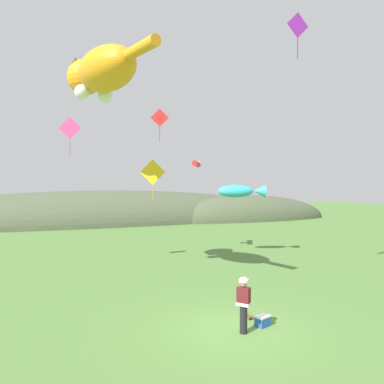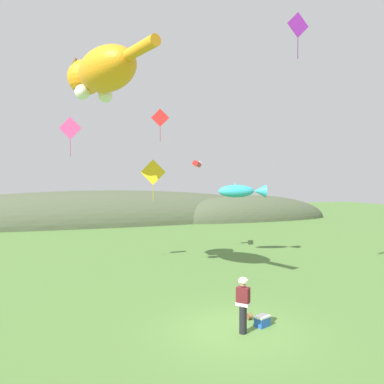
# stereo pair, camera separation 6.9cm
# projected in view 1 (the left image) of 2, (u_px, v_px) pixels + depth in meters

# --- Properties ---
(ground_plane) EXTENTS (120.00, 120.00, 0.00)m
(ground_plane) POSITION_uv_depth(u_px,v_px,m) (236.00, 330.00, 12.17)
(ground_plane) COLOR #517A38
(distant_hill_ridge) EXTENTS (54.86, 11.32, 7.58)m
(distant_hill_ridge) POSITION_uv_depth(u_px,v_px,m) (132.00, 222.00, 44.22)
(distant_hill_ridge) COLOR #4C563D
(distant_hill_ridge) RESTS_ON ground
(festival_attendant) EXTENTS (0.46, 0.49, 1.77)m
(festival_attendant) POSITION_uv_depth(u_px,v_px,m) (244.00, 304.00, 11.87)
(festival_attendant) COLOR black
(festival_attendant) RESTS_ON ground
(kite_spool) EXTENTS (0.14, 0.23, 0.23)m
(kite_spool) POSITION_uv_depth(u_px,v_px,m) (250.00, 316.00, 13.08)
(kite_spool) COLOR olive
(kite_spool) RESTS_ON ground
(picnic_cooler) EXTENTS (0.57, 0.47, 0.36)m
(picnic_cooler) POSITION_uv_depth(u_px,v_px,m) (263.00, 321.00, 12.47)
(picnic_cooler) COLOR blue
(picnic_cooler) RESTS_ON ground
(kite_giant_cat) EXTENTS (3.12, 7.06, 2.21)m
(kite_giant_cat) POSITION_uv_depth(u_px,v_px,m) (101.00, 72.00, 16.66)
(kite_giant_cat) COLOR orange
(kite_fish_windsock) EXTENTS (3.22, 1.75, 0.96)m
(kite_fish_windsock) POSITION_uv_depth(u_px,v_px,m) (241.00, 191.00, 24.31)
(kite_fish_windsock) COLOR #33B2CC
(kite_tube_streamer) EXTENTS (1.29, 1.91, 0.44)m
(kite_tube_streamer) POSITION_uv_depth(u_px,v_px,m) (196.00, 164.00, 25.01)
(kite_tube_streamer) COLOR red
(kite_diamond_gold) EXTENTS (1.28, 0.67, 2.33)m
(kite_diamond_gold) POSITION_uv_depth(u_px,v_px,m) (153.00, 172.00, 20.81)
(kite_diamond_gold) COLOR yellow
(kite_diamond_violet) EXTENTS (1.12, 0.04, 2.02)m
(kite_diamond_violet) POSITION_uv_depth(u_px,v_px,m) (298.00, 26.00, 16.29)
(kite_diamond_violet) COLOR purple
(kite_diamond_pink) EXTENTS (1.14, 0.37, 2.09)m
(kite_diamond_pink) POSITION_uv_depth(u_px,v_px,m) (70.00, 128.00, 19.68)
(kite_diamond_pink) COLOR #E53F8C
(kite_diamond_red) EXTENTS (1.07, 0.35, 2.01)m
(kite_diamond_red) POSITION_uv_depth(u_px,v_px,m) (160.00, 118.00, 22.74)
(kite_diamond_red) COLOR red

